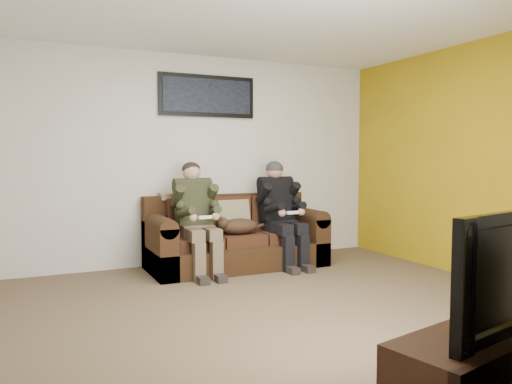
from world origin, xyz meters
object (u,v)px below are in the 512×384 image
sofa (234,240)px  cat (238,226)px  person_right (280,207)px  person_left (196,211)px  television (494,269)px  tv_stand (491,367)px  framed_poster (207,96)px

sofa → cat: size_ratio=3.21×
person_right → person_left: bearing=-180.0°
sofa → cat: sofa is taller
television → cat: bearing=77.2°
television → person_left: bearing=85.2°
sofa → person_right: 0.69m
person_right → television: bearing=-99.8°
tv_stand → television: size_ratio=1.23×
person_left → tv_stand: bearing=-82.7°
person_right → tv_stand: size_ratio=0.95×
person_right → framed_poster: 1.67m
sofa → person_right: size_ratio=1.64×
person_left → cat: bearing=-3.8°
person_left → cat: 0.54m
sofa → cat: 0.29m
sofa → television: bearing=-91.2°
person_left → cat: size_ratio=1.94×
framed_poster → television: bearing=-88.4°
person_right → framed_poster: framed_poster is taller
framed_poster → sofa: bearing=-62.9°
sofa → framed_poster: framed_poster is taller
cat → framed_poster: (-0.16, 0.60, 1.58)m
tv_stand → television: (0.00, 0.00, 0.53)m
person_right → tv_stand: 3.69m
person_right → television: 3.65m
television → sofa: bearing=76.6°
cat → tv_stand: (-0.04, -3.57, -0.31)m
television → framed_poster: bearing=79.5°
tv_stand → television: 0.53m
framed_poster → tv_stand: (0.12, -4.17, -1.89)m
framed_poster → tv_stand: bearing=-88.4°
person_left → person_right: 1.09m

